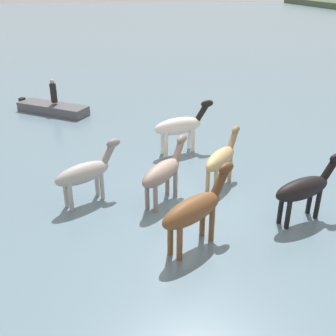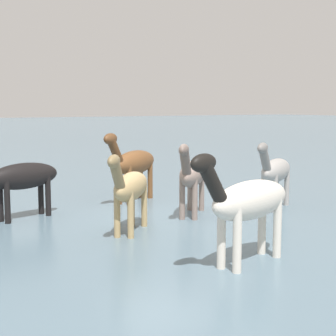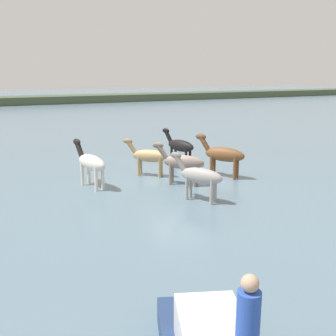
{
  "view_description": "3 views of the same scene",
  "coord_description": "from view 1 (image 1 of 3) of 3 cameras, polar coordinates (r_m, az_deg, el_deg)",
  "views": [
    {
      "loc": [
        10.6,
        -2.81,
        6.42
      ],
      "look_at": [
        -0.23,
        -0.64,
        1.11
      ],
      "focal_mm": 43.06,
      "sensor_mm": 36.0,
      "label": 1
    },
    {
      "loc": [
        -10.48,
        6.25,
        2.72
      ],
      "look_at": [
        0.26,
        -0.38,
        1.17
      ],
      "focal_mm": 54.91,
      "sensor_mm": 36.0,
      "label": 2
    },
    {
      "loc": [
        -8.2,
        -16.09,
        4.9
      ],
      "look_at": [
        -0.92,
        -0.98,
        0.88
      ],
      "focal_mm": 42.81,
      "sensor_mm": 36.0,
      "label": 3
    }
  ],
  "objects": [
    {
      "name": "horse_chestnut_trailing",
      "position": [
        11.91,
        18.75,
        -2.74
      ],
      "size": [
        1.07,
        2.39,
        1.86
      ],
      "rotation": [
        0.0,
        0.0,
        1.86
      ],
      "color": "black",
      "rests_on": "ground_plane"
    },
    {
      "name": "horse_lead",
      "position": [
        12.46,
        -11.66,
        -0.66
      ],
      "size": [
        1.49,
        2.21,
        1.82
      ],
      "rotation": [
        0.0,
        0.0,
        2.09
      ],
      "color": "#9E9993",
      "rests_on": "ground_plane"
    },
    {
      "name": "horse_rear_stallion",
      "position": [
        15.8,
        1.75,
        5.97
      ],
      "size": [
        1.07,
        2.57,
        1.99
      ],
      "rotation": [
        0.0,
        0.0,
        1.82
      ],
      "color": "silver",
      "rests_on": "ground_plane"
    },
    {
      "name": "horse_gray_outer",
      "position": [
        13.35,
        7.54,
        1.39
      ],
      "size": [
        1.9,
        1.85,
        1.78
      ],
      "rotation": [
        0.0,
        0.0,
        2.37
      ],
      "color": "tan",
      "rests_on": "ground_plane"
    },
    {
      "name": "horse_dun_straggler",
      "position": [
        12.21,
        -0.7,
        -0.56
      ],
      "size": [
        1.98,
        1.92,
        1.86
      ],
      "rotation": [
        0.0,
        0.0,
        2.38
      ],
      "color": "gray",
      "rests_on": "ground_plane"
    },
    {
      "name": "horse_mid_herd",
      "position": [
        10.2,
        3.8,
        -5.83
      ],
      "size": [
        1.72,
        2.38,
        2.0
      ],
      "rotation": [
        0.0,
        0.0,
        2.14
      ],
      "color": "brown",
      "rests_on": "ground_plane"
    },
    {
      "name": "ground_plane",
      "position": [
        12.7,
        3.03,
        -4.72
      ],
      "size": [
        205.83,
        205.83,
        0.0
      ],
      "primitive_type": "plane",
      "color": "slate"
    },
    {
      "name": "person_watcher_seated",
      "position": [
        21.43,
        -15.92,
        10.35
      ],
      "size": [
        0.32,
        0.32,
        1.19
      ],
      "color": "black",
      "rests_on": "boat_skiff_near"
    },
    {
      "name": "boat_skiff_near",
      "position": [
        21.72,
        -16.02,
        7.91
      ],
      "size": [
        3.11,
        3.72,
        0.71
      ],
      "rotation": [
        0.0,
        0.0,
        0.94
      ],
      "color": "#4C4C51",
      "rests_on": "ground_plane"
    }
  ]
}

